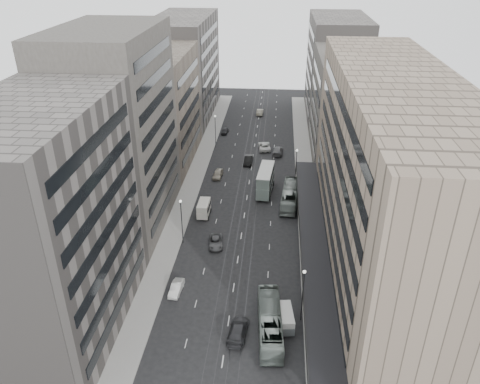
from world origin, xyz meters
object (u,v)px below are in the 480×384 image
(sedan_1, at_px, (176,288))
(sedan_2, at_px, (216,242))
(bus_far, at_px, (290,196))
(bus_near, at_px, (270,322))
(vw_microbus, at_px, (285,318))
(panel_van, at_px, (204,208))
(double_decker, at_px, (265,180))

(sedan_1, relative_size, sedan_2, 0.86)
(bus_far, relative_size, sedan_1, 2.89)
(bus_near, xyz_separation_m, vw_microbus, (2.00, 1.31, -0.33))
(vw_microbus, relative_size, panel_van, 1.06)
(bus_near, bearing_deg, bus_far, -98.95)
(panel_van, height_order, sedan_1, panel_van)
(bus_near, bearing_deg, sedan_2, -67.65)
(bus_far, bearing_deg, panel_van, 25.71)
(bus_far, height_order, vw_microbus, bus_far)
(bus_far, relative_size, double_decker, 1.26)
(bus_far, bearing_deg, double_decker, -35.49)
(sedan_1, bearing_deg, sedan_2, 76.00)
(bus_far, distance_m, sedan_2, 20.11)
(bus_far, xyz_separation_m, sedan_2, (-12.57, -15.67, -1.01))
(bus_near, relative_size, panel_van, 2.70)
(panel_van, distance_m, sedan_1, 22.04)
(double_decker, distance_m, sedan_1, 34.44)
(sedan_1, distance_m, sedan_2, 13.08)
(panel_van, relative_size, sedan_2, 0.93)
(panel_van, distance_m, sedan_2, 10.25)
(bus_far, bearing_deg, bus_near, 90.20)
(bus_far, distance_m, double_decker, 6.60)
(bus_near, distance_m, bus_far, 35.10)
(bus_near, distance_m, double_decker, 39.27)
(bus_far, distance_m, vw_microbus, 33.68)
(bus_near, relative_size, sedan_2, 2.52)
(bus_near, bearing_deg, sedan_1, -30.76)
(vw_microbus, bearing_deg, bus_far, 80.83)
(vw_microbus, relative_size, sedan_2, 0.99)
(double_decker, height_order, vw_microbus, double_decker)
(bus_far, bearing_deg, sedan_2, 56.27)
(vw_microbus, xyz_separation_m, sedan_1, (-15.80, 5.60, -0.69))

